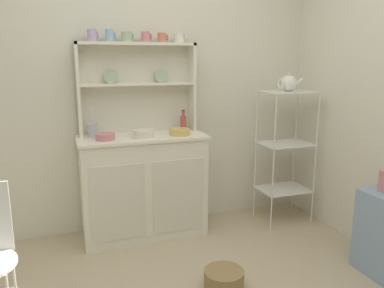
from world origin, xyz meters
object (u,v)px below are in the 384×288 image
(floor_basket, at_px, (224,279))
(cup_lilac_0, at_px, (92,35))
(bowl_mixing_large, at_px, (105,137))
(utensil_jar, at_px, (92,130))
(hutch_cabinet, at_px, (143,185))
(hutch_shelf_unit, at_px, (136,81))
(bakers_rack, at_px, (286,142))
(jam_bottle, at_px, (183,123))
(porcelain_teapot, at_px, (289,83))

(floor_basket, bearing_deg, cup_lilac_0, 121.57)
(bowl_mixing_large, xyz_separation_m, utensil_jar, (-0.08, 0.15, 0.03))
(hutch_cabinet, height_order, hutch_shelf_unit, hutch_shelf_unit)
(bowl_mixing_large, bearing_deg, bakers_rack, -1.72)
(hutch_shelf_unit, height_order, cup_lilac_0, cup_lilac_0)
(hutch_cabinet, distance_m, bowl_mixing_large, 0.55)
(bowl_mixing_large, distance_m, jam_bottle, 0.71)
(floor_basket, bearing_deg, hutch_shelf_unit, 106.01)
(hutch_cabinet, bearing_deg, bowl_mixing_large, -166.47)
(hutch_cabinet, xyz_separation_m, floor_basket, (0.32, -0.97, -0.39))
(bakers_rack, height_order, jam_bottle, bakers_rack)
(utensil_jar, xyz_separation_m, porcelain_teapot, (1.68, -0.20, 0.35))
(cup_lilac_0, bearing_deg, hutch_shelf_unit, 6.98)
(porcelain_teapot, bearing_deg, hutch_shelf_unit, 167.54)
(hutch_shelf_unit, xyz_separation_m, porcelain_teapot, (1.29, -0.29, -0.02))
(hutch_cabinet, bearing_deg, cup_lilac_0, 160.45)
(hutch_cabinet, height_order, cup_lilac_0, cup_lilac_0)
(bowl_mixing_large, xyz_separation_m, jam_bottle, (0.69, 0.16, 0.05))
(hutch_shelf_unit, xyz_separation_m, bakers_rack, (1.29, -0.29, -0.55))
(hutch_shelf_unit, bearing_deg, utensil_jar, -167.26)
(bowl_mixing_large, bearing_deg, cup_lilac_0, 101.45)
(hutch_cabinet, relative_size, jam_bottle, 5.62)
(hutch_shelf_unit, distance_m, cup_lilac_0, 0.50)
(bakers_rack, xyz_separation_m, utensil_jar, (-1.68, 0.20, 0.18))
(utensil_jar, bearing_deg, bowl_mixing_large, -61.66)
(bakers_rack, height_order, cup_lilac_0, cup_lilac_0)
(porcelain_teapot, bearing_deg, jam_bottle, 167.11)
(hutch_shelf_unit, relative_size, bakers_rack, 0.81)
(cup_lilac_0, bearing_deg, utensil_jar, -132.69)
(bowl_mixing_large, bearing_deg, floor_basket, -54.82)
(floor_basket, bearing_deg, bowl_mixing_large, 125.18)
(utensil_jar, bearing_deg, hutch_shelf_unit, 12.74)
(bakers_rack, bearing_deg, bowl_mixing_large, 178.28)
(hutch_cabinet, xyz_separation_m, hutch_shelf_unit, (0.00, 0.16, 0.86))
(jam_bottle, distance_m, utensil_jar, 0.77)
(jam_bottle, bearing_deg, porcelain_teapot, -12.89)
(bakers_rack, distance_m, utensil_jar, 1.70)
(hutch_cabinet, bearing_deg, porcelain_teapot, -5.36)
(bakers_rack, distance_m, porcelain_teapot, 0.53)
(cup_lilac_0, distance_m, jam_bottle, 1.03)
(hutch_shelf_unit, distance_m, floor_basket, 1.71)
(floor_basket, xyz_separation_m, jam_bottle, (0.06, 1.05, 0.88))
(jam_bottle, bearing_deg, hutch_shelf_unit, 168.55)
(bakers_rack, height_order, utensil_jar, bakers_rack)
(floor_basket, xyz_separation_m, porcelain_teapot, (0.97, 0.84, 1.22))
(bakers_rack, relative_size, bowl_mixing_large, 8.12)
(bakers_rack, xyz_separation_m, jam_bottle, (-0.91, 0.21, 0.19))
(hutch_shelf_unit, xyz_separation_m, bowl_mixing_large, (-0.30, -0.24, -0.41))
(cup_lilac_0, bearing_deg, bowl_mixing_large, -78.55)
(cup_lilac_0, height_order, utensil_jar, cup_lilac_0)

